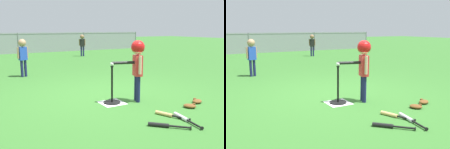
% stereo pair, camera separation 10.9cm
% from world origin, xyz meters
% --- Properties ---
extents(ground_plane, '(60.00, 60.00, 0.00)m').
position_xyz_m(ground_plane, '(0.00, 0.00, 0.00)').
color(ground_plane, '#336B28').
extents(home_plate, '(0.44, 0.44, 0.01)m').
position_xyz_m(home_plate, '(-0.22, -0.53, 0.00)').
color(home_plate, white).
rests_on(home_plate, ground_plane).
extents(batting_tee, '(0.32, 0.32, 0.71)m').
position_xyz_m(batting_tee, '(-0.22, -0.53, 0.12)').
color(batting_tee, black).
rests_on(batting_tee, ground_plane).
extents(baseball_on_tee, '(0.07, 0.07, 0.07)m').
position_xyz_m(baseball_on_tee, '(-0.22, -0.53, 0.75)').
color(baseball_on_tee, white).
rests_on(baseball_on_tee, batting_tee).
extents(batter_child, '(0.62, 0.34, 1.18)m').
position_xyz_m(batter_child, '(0.25, -0.68, 0.84)').
color(batter_child, '#191E4C').
rests_on(batter_child, ground_plane).
extents(fielder_deep_center, '(0.31, 0.22, 1.09)m').
position_xyz_m(fielder_deep_center, '(2.55, 7.19, 0.70)').
color(fielder_deep_center, '#191E4C').
rests_on(fielder_deep_center, ground_plane).
extents(fielder_near_left, '(0.32, 0.22, 1.10)m').
position_xyz_m(fielder_near_left, '(-1.12, 3.02, 0.71)').
color(fielder_near_left, '#191E4C').
rests_on(fielder_near_left, ground_plane).
extents(spare_bat_silver, '(0.17, 0.66, 0.06)m').
position_xyz_m(spare_bat_silver, '(0.29, -1.86, 0.03)').
color(spare_bat_silver, silver).
rests_on(spare_bat_silver, ground_plane).
extents(spare_bat_wood, '(0.26, 0.57, 0.06)m').
position_xyz_m(spare_bat_wood, '(0.18, -1.62, 0.03)').
color(spare_bat_wood, '#DBB266').
rests_on(spare_bat_wood, ground_plane).
extents(spare_bat_black, '(0.46, 0.46, 0.06)m').
position_xyz_m(spare_bat_black, '(-0.18, -1.92, 0.03)').
color(spare_bat_black, black).
rests_on(spare_bat_black, ground_plane).
extents(glove_by_plate, '(0.26, 0.27, 0.07)m').
position_xyz_m(glove_by_plate, '(0.84, -1.48, 0.04)').
color(glove_by_plate, brown).
rests_on(glove_by_plate, ground_plane).
extents(glove_near_bats, '(0.26, 0.23, 0.07)m').
position_xyz_m(glove_near_bats, '(1.18, -1.34, 0.04)').
color(glove_near_bats, brown).
rests_on(glove_near_bats, ground_plane).
extents(outfield_fence, '(16.06, 0.06, 1.15)m').
position_xyz_m(outfield_fence, '(0.00, 10.22, 0.62)').
color(outfield_fence, slate).
rests_on(outfield_fence, ground_plane).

